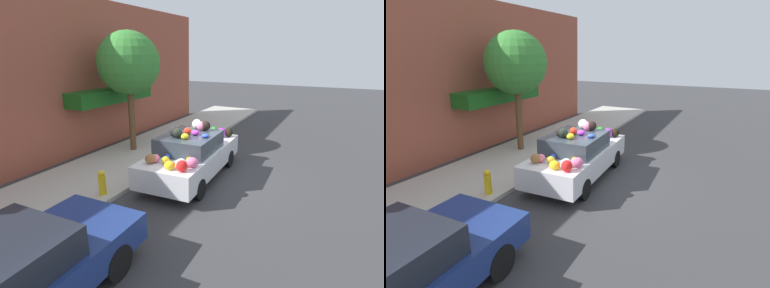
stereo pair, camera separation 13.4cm
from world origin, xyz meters
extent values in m
plane|color=#38383A|center=(0.00, 0.00, 0.00)|extent=(60.00, 60.00, 0.00)
cube|color=#B2ADA3|center=(0.00, 2.70, 0.06)|extent=(24.00, 3.20, 0.12)
cube|color=#9E4C38|center=(0.00, 4.95, 2.91)|extent=(18.00, 0.30, 5.82)
cube|color=#195919|center=(1.43, 4.35, 2.18)|extent=(4.13, 0.90, 0.55)
cylinder|color=brown|center=(1.13, 3.19, 1.39)|extent=(0.24, 0.24, 2.53)
sphere|color=#388433|center=(1.13, 3.19, 3.46)|extent=(2.32, 2.32, 2.32)
cylinder|color=gold|center=(-2.46, 1.45, 0.40)|extent=(0.20, 0.20, 0.55)
sphere|color=gold|center=(-2.46, 1.45, 0.73)|extent=(0.18, 0.18, 0.18)
cube|color=silver|center=(0.00, -0.02, 0.62)|extent=(4.40, 1.98, 0.65)
cube|color=#333D47|center=(-0.17, -0.03, 1.19)|extent=(2.02, 1.65, 0.50)
cylinder|color=black|center=(1.30, 0.86, 0.29)|extent=(0.59, 0.21, 0.58)
cylinder|color=black|center=(1.38, -0.76, 0.29)|extent=(0.59, 0.21, 0.58)
cylinder|color=black|center=(-1.38, 0.72, 0.29)|extent=(0.59, 0.21, 0.58)
cylinder|color=black|center=(-1.30, -0.89, 0.29)|extent=(0.59, 0.21, 0.58)
sphere|color=black|center=(-0.60, 0.25, 1.61)|extent=(0.37, 0.37, 0.32)
sphere|color=pink|center=(-1.54, 0.31, 1.06)|extent=(0.32, 0.32, 0.23)
sphere|color=black|center=(-0.66, 0.11, 1.59)|extent=(0.40, 0.40, 0.29)
sphere|color=red|center=(-0.21, 0.02, 1.56)|extent=(0.31, 0.31, 0.22)
ellipsoid|color=black|center=(1.83, 0.16, 1.04)|extent=(0.24, 0.20, 0.20)
sphere|color=red|center=(-1.80, -0.65, 1.09)|extent=(0.39, 0.39, 0.30)
ellipsoid|color=#8E5E33|center=(-1.68, 0.39, 1.08)|extent=(0.37, 0.36, 0.27)
ellipsoid|color=red|center=(-1.80, -0.25, 1.02)|extent=(0.28, 0.27, 0.16)
sphere|color=green|center=(1.91, 0.07, 1.08)|extent=(0.28, 0.28, 0.27)
sphere|color=orange|center=(-1.23, -0.57, 1.04)|extent=(0.26, 0.26, 0.20)
ellipsoid|color=pink|center=(-1.43, -0.76, 1.08)|extent=(0.40, 0.41, 0.27)
sphere|color=black|center=(1.78, 0.60, 1.06)|extent=(0.27, 0.27, 0.24)
ellipsoid|color=yellow|center=(-1.83, -0.31, 1.06)|extent=(0.31, 0.34, 0.23)
ellipsoid|color=yellow|center=(-0.68, -0.14, 1.53)|extent=(0.29, 0.26, 0.16)
sphere|color=purple|center=(1.67, -0.34, 1.11)|extent=(0.44, 0.44, 0.33)
ellipsoid|color=blue|center=(-0.26, -0.58, 1.50)|extent=(0.29, 0.28, 0.11)
ellipsoid|color=green|center=(1.54, 0.29, 1.08)|extent=(0.28, 0.27, 0.27)
ellipsoid|color=white|center=(-1.54, -0.48, 1.06)|extent=(0.38, 0.37, 0.23)
sphere|color=black|center=(0.49, -0.25, 1.60)|extent=(0.36, 0.36, 0.32)
sphere|color=black|center=(1.82, -0.55, 1.10)|extent=(0.32, 0.32, 0.30)
ellipsoid|color=#AE30CB|center=(-0.15, -0.21, 1.52)|extent=(0.27, 0.24, 0.15)
sphere|color=blue|center=(-1.22, 0.14, 1.03)|extent=(0.20, 0.20, 0.17)
ellipsoid|color=yellow|center=(-1.52, 0.01, 1.05)|extent=(0.28, 0.29, 0.21)
sphere|color=pink|center=(0.43, -0.12, 1.59)|extent=(0.35, 0.35, 0.29)
sphere|color=white|center=(0.58, 0.10, 1.60)|extent=(0.39, 0.39, 0.31)
cube|color=navy|center=(-6.05, -0.13, 0.60)|extent=(4.51, 1.99, 0.56)
cylinder|color=black|center=(-4.70, 0.76, 0.32)|extent=(0.65, 0.20, 0.65)
cylinder|color=black|center=(-4.64, -0.93, 0.32)|extent=(0.65, 0.20, 0.65)
camera|label=1|loc=(-7.96, -4.09, 3.84)|focal=28.00mm
camera|label=2|loc=(-7.89, -4.21, 3.84)|focal=28.00mm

